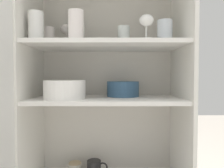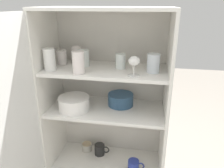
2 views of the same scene
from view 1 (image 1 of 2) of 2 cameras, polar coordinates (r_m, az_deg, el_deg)
name	(u,v)px [view 1 (image 1 of 2)]	position (r m, az deg, el deg)	size (l,w,h in m)	color
cupboard_back_panel	(106,108)	(1.31, -1.51, -6.28)	(0.79, 0.02, 1.40)	silver
cupboard_side_left	(31,113)	(1.20, -20.50, -7.19)	(0.02, 0.39, 1.40)	white
cupboard_side_right	(180,113)	(1.18, 17.36, -7.30)	(0.02, 0.39, 1.40)	white
shelf_board_middle	(105,100)	(1.12, -1.73, -4.07)	(0.75, 0.36, 0.02)	white
shelf_board_upper	(105,46)	(1.12, -1.74, 9.95)	(0.75, 0.36, 0.02)	white
tumbler_glass_0	(164,32)	(1.14, 13.35, 13.16)	(0.07, 0.07, 0.11)	white
tumbler_glass_1	(123,35)	(1.16, 2.79, 12.57)	(0.06, 0.06, 0.09)	white
tumbler_glass_2	(76,35)	(1.18, -9.40, 12.62)	(0.08, 0.08, 0.10)	white
tumbler_glass_3	(47,36)	(1.23, -16.57, 11.84)	(0.07, 0.07, 0.09)	silver
tumbler_glass_4	(35,26)	(1.10, -19.47, 14.04)	(0.07, 0.07, 0.13)	white
tumbler_glass_5	(75,25)	(1.03, -9.64, 14.92)	(0.07, 0.07, 0.13)	silver
wine_glass_0	(145,23)	(1.04, 8.70, 15.55)	(0.07, 0.07, 0.11)	white
wine_glass_1	(66,31)	(1.25, -11.93, 13.46)	(0.07, 0.07, 0.12)	silver
plate_stack_white	(64,90)	(1.08, -12.52, -1.42)	(0.20, 0.20, 0.09)	white
mixing_bowl_large	(122,88)	(1.18, 2.61, -1.15)	(0.17, 0.17, 0.08)	#33567A
coffee_mug_extra_1	(93,168)	(1.29, -4.86, -21.05)	(0.11, 0.08, 0.08)	black
storage_jar	(74,168)	(1.34, -9.90, -20.80)	(0.08, 0.08, 0.06)	beige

